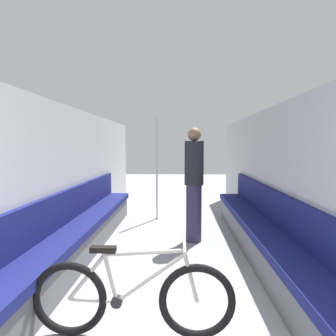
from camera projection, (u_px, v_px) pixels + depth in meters
wall_left at (55, 182)px, 3.92m from camera, size 0.10×9.59×2.09m
wall_right at (288, 183)px, 3.80m from camera, size 0.10×9.59×2.09m
bench_seat_row_left at (76, 237)px, 3.97m from camera, size 0.45×5.25×0.92m
bench_seat_row_right at (266, 240)px, 3.86m from camera, size 0.45×5.25×0.92m
bicycle at (132, 298)px, 2.37m from camera, size 1.62×0.46×0.79m
grab_pole_near at (157, 171)px, 6.15m from camera, size 0.08×0.08×2.07m
passenger_standing at (194, 183)px, 4.71m from camera, size 0.30×0.30×1.80m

